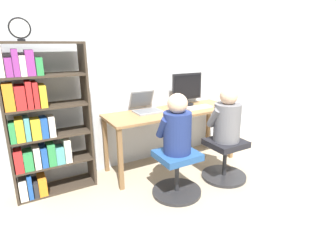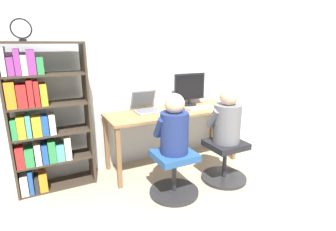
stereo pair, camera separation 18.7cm
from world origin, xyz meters
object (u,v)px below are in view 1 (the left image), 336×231
(desktop_monitor, at_px, (187,89))
(bookshelf, at_px, (39,123))
(desk_clock, at_px, (20,29))
(keyboard, at_px, (198,107))
(laptop, at_px, (146,107))
(person_at_laptop, at_px, (177,127))
(person_at_monitor, at_px, (227,118))
(office_chair_right, at_px, (177,173))
(office_chair_left, at_px, (225,159))

(desktop_monitor, distance_m, bookshelf, 1.93)
(bookshelf, height_order, desk_clock, desk_clock)
(desktop_monitor, xyz_separation_m, keyboard, (0.01, -0.25, -0.22))
(laptop, height_order, person_at_laptop, person_at_laptop)
(desktop_monitor, height_order, person_at_laptop, desktop_monitor)
(laptop, distance_m, person_at_laptop, 0.79)
(person_at_monitor, distance_m, person_at_laptop, 0.69)
(laptop, relative_size, bookshelf, 0.23)
(office_chair_right, height_order, bookshelf, bookshelf)
(laptop, bearing_deg, bookshelf, -178.11)
(office_chair_left, distance_m, desk_clock, 2.56)
(laptop, xyz_separation_m, person_at_laptop, (-0.03, -0.79, -0.04))
(person_at_laptop, bearing_deg, laptop, 87.85)
(person_at_monitor, xyz_separation_m, person_at_laptop, (-0.69, 0.00, 0.00))
(laptop, xyz_separation_m, person_at_monitor, (0.66, -0.80, -0.04))
(desktop_monitor, height_order, laptop, desktop_monitor)
(person_at_monitor, distance_m, bookshelf, 2.06)
(desk_clock, bearing_deg, desktop_monitor, 4.28)
(keyboard, bearing_deg, desk_clock, 177.06)
(keyboard, xyz_separation_m, person_at_laptop, (-0.71, -0.58, -0.00))
(laptop, distance_m, person_at_monitor, 1.04)
(desktop_monitor, bearing_deg, desk_clock, -175.72)
(desktop_monitor, bearing_deg, keyboard, -87.39)
(desktop_monitor, xyz_separation_m, person_at_monitor, (-0.01, -0.83, -0.22))
(office_chair_right, relative_size, desk_clock, 2.62)
(desktop_monitor, bearing_deg, laptop, -177.11)
(person_at_laptop, distance_m, bookshelf, 1.43)
(desktop_monitor, bearing_deg, person_at_laptop, -130.27)
(person_at_monitor, bearing_deg, desktop_monitor, 89.36)
(desktop_monitor, distance_m, keyboard, 0.33)
(office_chair_right, distance_m, person_at_monitor, 0.86)
(laptop, relative_size, office_chair_left, 0.68)
(office_chair_right, xyz_separation_m, person_at_laptop, (-0.00, 0.00, 0.52))
(laptop, height_order, person_at_monitor, person_at_monitor)
(bookshelf, distance_m, desk_clock, 0.93)
(person_at_laptop, bearing_deg, desk_clock, 152.02)
(person_at_monitor, bearing_deg, laptop, 129.66)
(desktop_monitor, relative_size, keyboard, 1.25)
(keyboard, relative_size, office_chair_left, 0.71)
(desktop_monitor, xyz_separation_m, office_chair_left, (-0.01, -0.84, -0.74))
(desktop_monitor, distance_m, desk_clock, 2.12)
(person_at_laptop, bearing_deg, desktop_monitor, 49.73)
(person_at_monitor, distance_m, desk_clock, 2.30)
(laptop, distance_m, desk_clock, 1.61)
(office_chair_left, bearing_deg, person_at_laptop, 179.25)
(laptop, bearing_deg, keyboard, -17.58)
(desk_clock, bearing_deg, laptop, 4.99)
(person_at_laptop, distance_m, desk_clock, 1.74)
(office_chair_left, relative_size, bookshelf, 0.33)
(office_chair_right, height_order, desk_clock, desk_clock)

